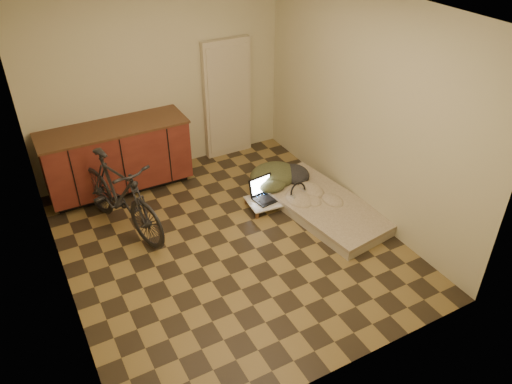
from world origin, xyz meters
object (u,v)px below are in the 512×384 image
bicycle (119,191)px  futon (322,206)px  lap_desk (272,200)px  laptop (266,194)px

bicycle → futon: (2.27, -0.83, -0.45)m
lap_desk → laptop: size_ratio=1.66×
lap_desk → laptop: (-0.04, 0.08, 0.06)m
bicycle → lap_desk: 1.87m
laptop → bicycle: bearing=160.9°
futon → lap_desk: size_ratio=2.90×
futon → laptop: bearing=131.4°
bicycle → laptop: size_ratio=4.20×
futon → lap_desk: (-0.50, 0.40, 0.01)m
laptop → futon: bearing=-48.8°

